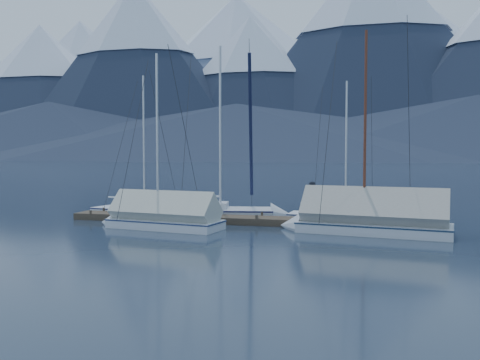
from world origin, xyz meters
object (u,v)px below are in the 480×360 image
at_px(sailboat_open_mid, 230,214).
at_px(sailboat_covered_far, 156,219).
at_px(sailboat_open_left, 151,214).
at_px(sailboat_open_right, 354,219).
at_px(person, 313,200).
at_px(sailboat_covered_near, 360,222).

bearing_deg(sailboat_open_mid, sailboat_covered_far, -117.79).
height_order(sailboat_open_left, sailboat_open_right, sailboat_open_left).
xyz_separation_m(sailboat_open_right, sailboat_covered_far, (-9.12, -4.41, 0.30)).
distance_m(sailboat_open_left, person, 9.46).
bearing_deg(sailboat_open_mid, sailboat_covered_near, -28.33).
height_order(sailboat_covered_near, sailboat_covered_far, sailboat_covered_near).
distance_m(sailboat_open_mid, sailboat_covered_near, 7.98).
bearing_deg(sailboat_covered_far, person, 19.33).
height_order(sailboat_covered_near, person, sailboat_covered_near).
bearing_deg(sailboat_open_mid, sailboat_open_left, -173.67).
bearing_deg(sailboat_covered_far, sailboat_open_right, 25.82).
relative_size(sailboat_covered_near, person, 5.44).
bearing_deg(sailboat_covered_near, sailboat_open_mid, 151.67).
height_order(sailboat_open_right, person, sailboat_open_right).
height_order(sailboat_open_left, sailboat_covered_far, sailboat_covered_far).
bearing_deg(sailboat_open_left, sailboat_open_right, 1.38).
xyz_separation_m(sailboat_open_left, sailboat_open_right, (11.15, 0.27, -0.01)).
bearing_deg(sailboat_open_right, sailboat_covered_far, -154.18).
relative_size(sailboat_open_mid, sailboat_covered_near, 1.04).
xyz_separation_m(sailboat_open_mid, sailboat_covered_far, (-2.45, -4.64, 0.26)).
xyz_separation_m(sailboat_covered_near, person, (-2.25, 1.68, 0.76)).
distance_m(sailboat_open_right, person, 2.90).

